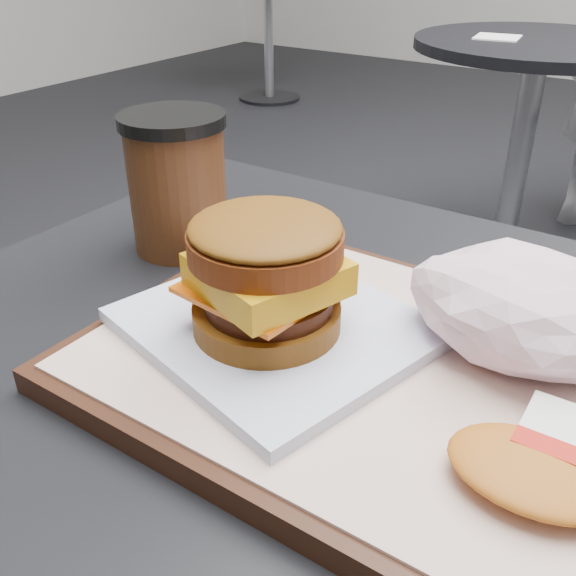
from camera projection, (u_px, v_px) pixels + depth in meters
The scene contains 9 objects.
customer_table at pixel (379, 565), 0.52m from camera, with size 0.80×0.60×0.77m.
serving_tray at pixel (374, 371), 0.43m from camera, with size 0.38×0.28×0.02m.
breakfast_sandwich at pixel (269, 287), 0.42m from camera, with size 0.23×0.21×0.09m.
hash_brown at pixel (574, 466), 0.32m from camera, with size 0.12×0.09×0.02m.
crumpled_wrapper at pixel (528, 308), 0.41m from camera, with size 0.15×0.12×0.07m, color white, non-canonical shape.
coffee_cup at pixel (177, 178), 0.58m from camera, with size 0.09×0.09×0.13m.
neighbor_table at pixel (527, 110), 1.89m from camera, with size 0.70×0.70×0.75m.
napkin at pixel (497, 37), 1.81m from camera, with size 0.12×0.12×0.00m, color white.
bg_table_mid at pixel (268, 8), 3.99m from camera, with size 0.66×0.66×0.75m.
Camera 1 is at (0.13, -0.32, 1.04)m, focal length 40.00 mm.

